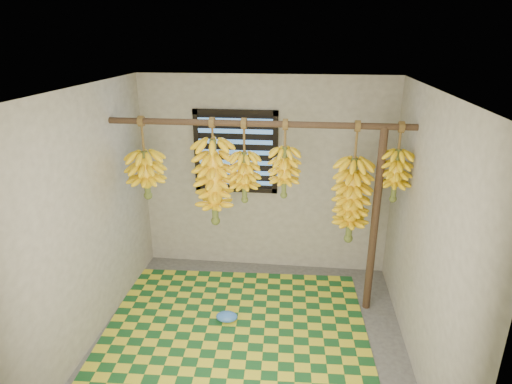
# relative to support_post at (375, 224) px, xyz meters

# --- Properties ---
(floor) EXTENTS (3.00, 3.00, 0.01)m
(floor) POSITION_rel_support_post_xyz_m (-1.20, -0.70, -1.00)
(floor) COLOR #474747
(floor) RESTS_ON ground
(ceiling) EXTENTS (3.00, 3.00, 0.01)m
(ceiling) POSITION_rel_support_post_xyz_m (-1.20, -0.70, 1.40)
(ceiling) COLOR silver
(ceiling) RESTS_ON wall_back
(wall_back) EXTENTS (3.00, 0.01, 2.40)m
(wall_back) POSITION_rel_support_post_xyz_m (-1.20, 0.80, 0.20)
(wall_back) COLOR gray
(wall_back) RESTS_ON floor
(wall_left) EXTENTS (0.01, 3.00, 2.40)m
(wall_left) POSITION_rel_support_post_xyz_m (-2.71, -0.70, 0.20)
(wall_left) COLOR gray
(wall_left) RESTS_ON floor
(wall_right) EXTENTS (0.01, 3.00, 2.40)m
(wall_right) POSITION_rel_support_post_xyz_m (0.30, -0.70, 0.20)
(wall_right) COLOR gray
(wall_right) RESTS_ON floor
(window) EXTENTS (1.00, 0.04, 1.00)m
(window) POSITION_rel_support_post_xyz_m (-1.55, 0.78, 0.50)
(window) COLOR black
(window) RESTS_ON wall_back
(hanging_pole) EXTENTS (3.00, 0.06, 0.06)m
(hanging_pole) POSITION_rel_support_post_xyz_m (-1.20, 0.00, 1.00)
(hanging_pole) COLOR #453120
(hanging_pole) RESTS_ON wall_left
(support_post) EXTENTS (0.08, 0.08, 2.00)m
(support_post) POSITION_rel_support_post_xyz_m (0.00, 0.00, 0.00)
(support_post) COLOR #453120
(support_post) RESTS_ON floor
(woven_mat) EXTENTS (2.73, 2.23, 0.01)m
(woven_mat) POSITION_rel_support_post_xyz_m (-1.36, -0.52, -0.99)
(woven_mat) COLOR #164C21
(woven_mat) RESTS_ON floor
(plastic_bag) EXTENTS (0.23, 0.17, 0.09)m
(plastic_bag) POSITION_rel_support_post_xyz_m (-1.47, -0.43, -0.94)
(plastic_bag) COLOR blue
(plastic_bag) RESTS_ON woven_mat
(banana_bunch_a) EXTENTS (0.37, 0.37, 0.86)m
(banana_bunch_a) POSITION_rel_support_post_xyz_m (-2.37, 0.00, 0.44)
(banana_bunch_a) COLOR brown
(banana_bunch_a) RESTS_ON hanging_pole
(banana_bunch_b) EXTENTS (0.40, 0.40, 1.12)m
(banana_bunch_b) POSITION_rel_support_post_xyz_m (-1.65, 0.00, 0.38)
(banana_bunch_b) COLOR brown
(banana_bunch_b) RESTS_ON hanging_pole
(banana_bunch_c) EXTENTS (0.32, 0.32, 0.87)m
(banana_bunch_c) POSITION_rel_support_post_xyz_m (-1.33, 0.00, 0.45)
(banana_bunch_c) COLOR brown
(banana_bunch_c) RESTS_ON hanging_pole
(banana_bunch_d) EXTENTS (0.31, 0.31, 0.80)m
(banana_bunch_d) POSITION_rel_support_post_xyz_m (-0.93, 0.00, 0.52)
(banana_bunch_d) COLOR brown
(banana_bunch_d) RESTS_ON hanging_pole
(banana_bunch_e) EXTENTS (0.35, 0.35, 1.25)m
(banana_bunch_e) POSITION_rel_support_post_xyz_m (-0.25, 0.00, 0.24)
(banana_bunch_e) COLOR brown
(banana_bunch_e) RESTS_ON hanging_pole
(banana_bunch_f) EXTENTS (0.29, 0.29, 0.79)m
(banana_bunch_f) POSITION_rel_support_post_xyz_m (0.15, 0.00, 0.53)
(banana_bunch_f) COLOR brown
(banana_bunch_f) RESTS_ON hanging_pole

